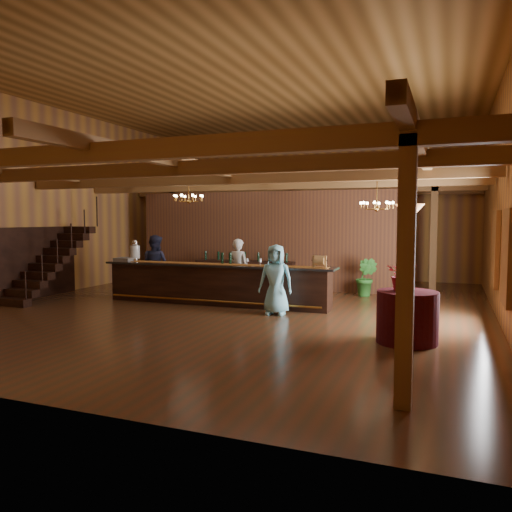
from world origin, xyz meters
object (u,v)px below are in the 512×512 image
(chandelier_left, at_px, (189,198))
(floor_plant, at_px, (366,277))
(bartender, at_px, (238,270))
(staff_second, at_px, (155,265))
(pendant_lamp, at_px, (410,209))
(tasting_bar, at_px, (216,284))
(raffle_drum, at_px, (320,261))
(chandelier_right, at_px, (377,205))
(round_table, at_px, (407,317))
(backbar_shelf, at_px, (245,275))
(beverage_dispenser, at_px, (135,251))
(guest, at_px, (276,280))

(chandelier_left, xyz_separation_m, floor_plant, (4.40, 2.46, -2.24))
(bartender, xyz_separation_m, staff_second, (-2.57, -0.12, 0.04))
(staff_second, bearing_deg, pendant_lamp, 164.45)
(tasting_bar, height_order, raffle_drum, raffle_drum)
(chandelier_right, bearing_deg, pendant_lamp, -72.17)
(chandelier_left, height_order, chandelier_right, same)
(round_table, distance_m, staff_second, 7.89)
(round_table, bearing_deg, floor_plant, 106.64)
(backbar_shelf, relative_size, pendant_lamp, 3.54)
(beverage_dispenser, bearing_deg, guest, -9.78)
(bartender, bearing_deg, raffle_drum, 171.19)
(beverage_dispenser, bearing_deg, staff_second, 69.96)
(guest, bearing_deg, chandelier_left, 156.35)
(backbar_shelf, height_order, chandelier_left, chandelier_left)
(beverage_dispenser, distance_m, chandelier_right, 6.64)
(beverage_dispenser, bearing_deg, raffle_drum, 0.13)
(tasting_bar, relative_size, bartender, 3.74)
(round_table, height_order, guest, guest)
(raffle_drum, bearing_deg, floor_plant, 75.69)
(tasting_bar, bearing_deg, raffle_drum, -1.01)
(bartender, bearing_deg, tasting_bar, 76.78)
(tasting_bar, height_order, chandelier_right, chandelier_right)
(chandelier_right, bearing_deg, staff_second, -179.44)
(pendant_lamp, bearing_deg, chandelier_left, 155.61)
(round_table, relative_size, pendant_lamp, 1.21)
(tasting_bar, bearing_deg, backbar_shelf, 96.64)
(pendant_lamp, height_order, floor_plant, pendant_lamp)
(staff_second, bearing_deg, bartender, -169.94)
(guest, bearing_deg, backbar_shelf, 118.55)
(floor_plant, bearing_deg, guest, -113.80)
(tasting_bar, relative_size, backbar_shelf, 1.99)
(tasting_bar, relative_size, guest, 3.86)
(chandelier_right, bearing_deg, guest, -144.82)
(round_table, bearing_deg, chandelier_left, 155.61)
(beverage_dispenser, bearing_deg, tasting_bar, 0.04)
(backbar_shelf, bearing_deg, bartender, -78.03)
(backbar_shelf, distance_m, floor_plant, 3.86)
(tasting_bar, bearing_deg, floor_plant, 37.15)
(backbar_shelf, bearing_deg, raffle_drum, -48.70)
(beverage_dispenser, height_order, backbar_shelf, beverage_dispenser)
(staff_second, height_order, guest, staff_second)
(beverage_dispenser, bearing_deg, round_table, -17.86)
(bartender, bearing_deg, floor_plant, -139.73)
(guest, bearing_deg, bartender, 132.80)
(backbar_shelf, relative_size, floor_plant, 2.85)
(chandelier_left, relative_size, guest, 0.49)
(floor_plant, bearing_deg, beverage_dispenser, -155.34)
(beverage_dispenser, height_order, chandelier_right, chandelier_right)
(staff_second, distance_m, floor_plant, 6.10)
(round_table, relative_size, guest, 0.66)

